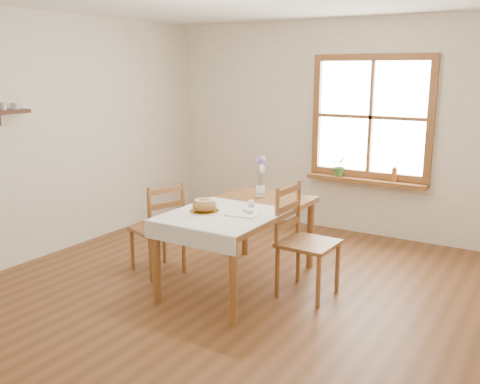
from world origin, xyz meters
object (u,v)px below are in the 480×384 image
object	(u,v)px
chair_left	(157,227)
dining_table	(240,217)
flower_vase	(260,192)
bread_plate	(204,211)
chair_right	(309,242)

from	to	relation	value
chair_left	dining_table	bearing A→B (deg)	120.86
chair_left	flower_vase	distance (m)	1.09
bread_plate	chair_right	bearing A→B (deg)	27.36
chair_left	flower_vase	world-z (taller)	chair_left
chair_left	bread_plate	world-z (taller)	chair_left
dining_table	bread_plate	distance (m)	0.38
chair_left	bread_plate	distance (m)	0.77
chair_right	flower_vase	xyz separation A→B (m)	(-0.71, 0.37, 0.30)
chair_right	flower_vase	size ratio (longest dim) A/B	9.89
chair_left	bread_plate	xyz separation A→B (m)	(0.69, -0.16, 0.30)
flower_vase	chair_right	bearing A→B (deg)	-27.85
dining_table	chair_left	world-z (taller)	chair_left
chair_right	flower_vase	bearing A→B (deg)	64.20
dining_table	chair_left	bearing A→B (deg)	-168.72
chair_left	chair_right	world-z (taller)	chair_right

